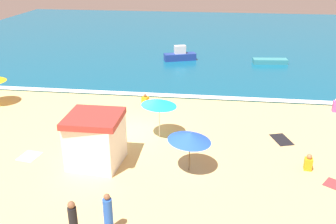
{
  "coord_description": "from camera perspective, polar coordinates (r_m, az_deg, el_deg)",
  "views": [
    {
      "loc": [
        4.64,
        -19.39,
        9.8
      ],
      "look_at": [
        1.88,
        1.5,
        0.8
      ],
      "focal_mm": 39.55,
      "sensor_mm": 36.0,
      "label": 1
    }
  ],
  "objects": [
    {
      "name": "ground_plane",
      "position": [
        22.21,
        -5.34,
        -3.16
      ],
      "size": [
        60.0,
        60.0,
        0.0
      ],
      "primitive_type": "plane",
      "color": "#D8B775"
    },
    {
      "name": "ocean_water",
      "position": [
        48.6,
        1.93,
        11.54
      ],
      "size": [
        60.0,
        44.0,
        0.1
      ],
      "primitive_type": "cube",
      "color": "#0F567A",
      "rests_on": "ground_plane"
    },
    {
      "name": "wave_breaker_foam",
      "position": [
        27.85,
        -2.55,
        2.73
      ],
      "size": [
        57.0,
        0.7,
        0.01
      ],
      "primitive_type": "cube",
      "color": "white",
      "rests_on": "ocean_water"
    },
    {
      "name": "lifeguard_cabana",
      "position": [
        18.76,
        -11.12,
        -4.14
      ],
      "size": [
        2.64,
        2.59,
        2.64
      ],
      "color": "white",
      "rests_on": "ground_plane"
    },
    {
      "name": "beach_umbrella_0",
      "position": [
        20.78,
        -1.37,
        1.5
      ],
      "size": [
        2.44,
        2.43,
        2.41
      ],
      "color": "silver",
      "rests_on": "ground_plane"
    },
    {
      "name": "beach_umbrella_3",
      "position": [
        17.59,
        3.38,
        -3.82
      ],
      "size": [
        2.29,
        2.26,
        2.15
      ],
      "color": "#4C3823",
      "rests_on": "ground_plane"
    },
    {
      "name": "beachgoer_0",
      "position": [
        27.3,
        24.43,
        0.85
      ],
      "size": [
        0.4,
        0.4,
        0.94
      ],
      "color": "#D84CA5",
      "rests_on": "ground_plane"
    },
    {
      "name": "beachgoer_4",
      "position": [
        14.6,
        -9.21,
        -15.29
      ],
      "size": [
        0.37,
        0.37,
        1.71
      ],
      "color": "blue",
      "rests_on": "ground_plane"
    },
    {
      "name": "beachgoer_5",
      "position": [
        14.55,
        -14.4,
        -15.94
      ],
      "size": [
        0.45,
        0.45,
        1.66
      ],
      "color": "black",
      "rests_on": "ground_plane"
    },
    {
      "name": "beachgoer_7",
      "position": [
        25.95,
        -3.53,
        1.76
      ],
      "size": [
        0.52,
        0.52,
        0.87
      ],
      "color": "orange",
      "rests_on": "ground_plane"
    },
    {
      "name": "beachgoer_8",
      "position": [
        19.56,
        20.82,
        -7.32
      ],
      "size": [
        0.4,
        0.4,
        0.86
      ],
      "color": "orange",
      "rests_on": "ground_plane"
    },
    {
      "name": "beach_towel_0",
      "position": [
        22.26,
        17.09,
        -4.09
      ],
      "size": [
        1.31,
        1.71,
        0.01
      ],
      "color": "black",
      "rests_on": "ground_plane"
    },
    {
      "name": "beach_towel_4",
      "position": [
        20.93,
        -20.61,
        -6.4
      ],
      "size": [
        1.09,
        1.22,
        0.01
      ],
      "color": "white",
      "rests_on": "ground_plane"
    },
    {
      "name": "small_boat_0",
      "position": [
        37.08,
        1.85,
        8.72
      ],
      "size": [
        3.27,
        1.94,
        1.47
      ],
      "color": "navy",
      "rests_on": "ocean_water"
    },
    {
      "name": "small_boat_1",
      "position": [
        37.25,
        15.45,
        7.56
      ],
      "size": [
        3.32,
        1.33,
        0.45
      ],
      "color": "teal",
      "rests_on": "ocean_water"
    }
  ]
}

